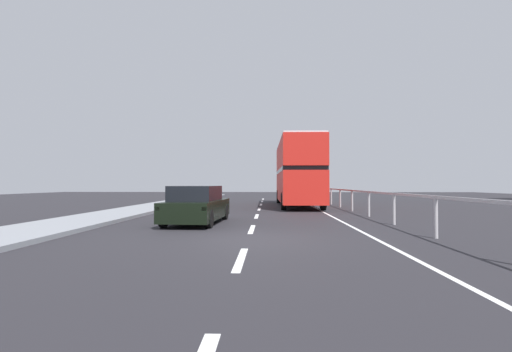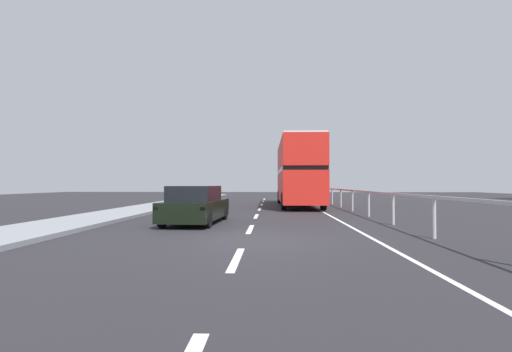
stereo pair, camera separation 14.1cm
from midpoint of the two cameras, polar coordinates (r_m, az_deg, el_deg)
The scene contains 6 objects.
ground_plane at distance 10.52m, azimuth -1.15°, elevation -9.63°, with size 75.20×120.00×0.10m, color #252428.
near_sidewalk_kerb at distance 12.74m, azimuth -32.67°, elevation -7.42°, with size 2.76×80.00×0.14m, color gray.
lane_paint_markings at distance 18.82m, azimuth 6.88°, elevation -5.73°, with size 3.60×46.00×0.01m.
bridge_side_railing at distance 19.91m, azimuth 15.43°, elevation -2.73°, with size 0.10×42.00×1.17m.
double_decker_bus_red at distance 25.88m, azimuth 6.43°, elevation 0.67°, with size 2.61×11.12×4.35m.
hatchback_car_near at distance 14.70m, azimuth -8.67°, elevation -4.34°, with size 1.99×4.63×1.42m.
Camera 2 is at (0.70, -10.38, 1.49)m, focal length 26.81 mm.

